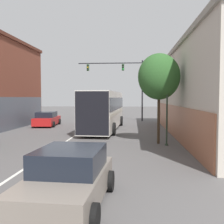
% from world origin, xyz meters
% --- Properties ---
extents(lane_center_line, '(0.14, 44.80, 0.01)m').
position_xyz_m(lane_center_line, '(0.00, 16.40, 0.00)').
color(lane_center_line, silver).
rests_on(lane_center_line, ground_plane).
extents(building_right_storefront, '(7.35, 22.24, 6.63)m').
position_xyz_m(building_right_storefront, '(10.99, 16.97, 3.43)').
color(building_right_storefront, beige).
rests_on(building_right_storefront, ground_plane).
extents(bus, '(3.08, 11.41, 3.42)m').
position_xyz_m(bus, '(1.82, 19.76, 1.92)').
color(bus, silver).
rests_on(bus, ground_plane).
extents(hatchback_foreground, '(2.31, 4.16, 1.52)m').
position_xyz_m(hatchback_foreground, '(2.69, 3.18, 0.72)').
color(hatchback_foreground, slate).
rests_on(hatchback_foreground, ground_plane).
extents(parked_car_left_near, '(2.43, 4.78, 1.46)m').
position_xyz_m(parked_car_left_near, '(-4.40, 22.52, 0.69)').
color(parked_car_left_near, red).
rests_on(parked_car_left_near, ground_plane).
extents(traffic_signal_gantry, '(8.04, 0.36, 7.45)m').
position_xyz_m(traffic_signal_gantry, '(3.33, 28.79, 5.35)').
color(traffic_signal_gantry, black).
rests_on(traffic_signal_gantry, ground_plane).
extents(street_lamp, '(0.39, 0.39, 4.94)m').
position_xyz_m(street_lamp, '(6.48, 12.40, 3.27)').
color(street_lamp, '#233323').
rests_on(street_lamp, ground_plane).
extents(street_tree_near, '(2.62, 2.36, 5.67)m').
position_xyz_m(street_tree_near, '(6.04, 12.95, 4.21)').
color(street_tree_near, '#3D2D1E').
rests_on(street_tree_near, ground_plane).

